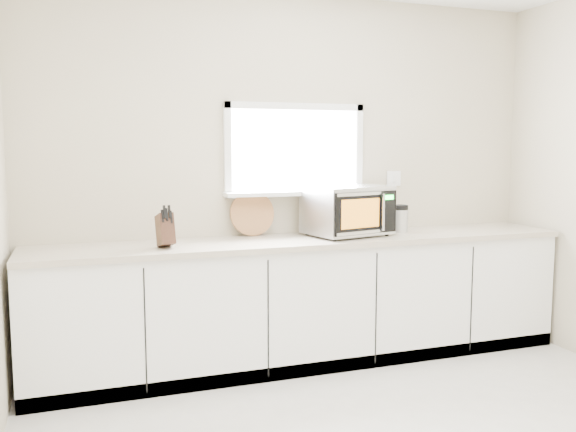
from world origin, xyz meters
name	(u,v)px	position (x,y,z in m)	size (l,w,h in m)	color
back_wall	(294,175)	(0.00, 2.00, 1.36)	(4.00, 0.17, 2.70)	#B4A68F
cabinets	(308,303)	(0.00, 1.70, 0.44)	(3.92, 0.60, 0.88)	white
countertop	(309,241)	(0.00, 1.69, 0.90)	(3.92, 0.64, 0.04)	beige
microwave	(348,210)	(0.32, 1.72, 1.11)	(0.65, 0.56, 0.37)	black
knife_block	(165,229)	(-1.03, 1.61, 1.04)	(0.11, 0.20, 0.28)	#3E2716
cutting_board	(252,213)	(-0.35, 1.94, 1.09)	(0.33, 0.33, 0.02)	#AD7443
coffee_grinder	(400,218)	(0.78, 1.75, 1.03)	(0.15, 0.15, 0.21)	#BABDC2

